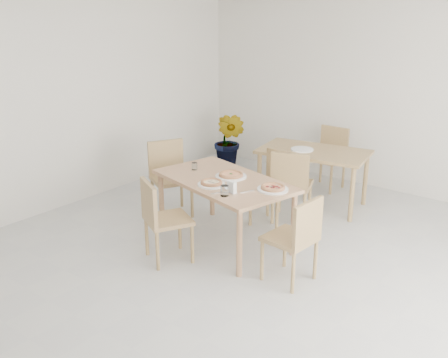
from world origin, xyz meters
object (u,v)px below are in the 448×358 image
Objects in this scene: chair_back_s at (291,181)px; tumbler_a at (225,191)px; pizza_margherita at (231,174)px; plate_empty at (302,149)px; napkin_holder at (232,188)px; main_table at (224,186)px; chair_west at (169,172)px; pizza_pepperoni at (273,187)px; tumbler_b at (195,166)px; second_table at (313,157)px; chair_east at (297,235)px; plate_pepperoni at (273,189)px; potted_plant at (229,141)px; pizza_mushroom at (211,182)px; chair_south at (160,215)px; chair_north at (277,182)px; chair_back_n at (330,153)px; plate_margherita at (231,176)px; plate_mushroom at (211,184)px.

tumbler_a is at bearing 71.21° from chair_back_s.
plate_empty is (0.06, 1.45, -0.02)m from pizza_margherita.
chair_back_s reaches higher than napkin_holder.
main_table is 1.13m from chair_west.
napkin_holder is at bearing -128.41° from pizza_pepperoni.
plate_empty is at bearing 69.79° from tumbler_b.
second_table is at bearing 33.22° from plate_empty.
plate_pepperoni is (-0.49, 0.32, 0.25)m from chair_east.
potted_plant reaches higher than tumbler_a.
pizza_mushroom is 2.74× the size of tumbler_a.
chair_west is at bearing 154.97° from tumbler_a.
main_table is at bearing 94.26° from pizza_mushroom.
chair_south is at bearing -146.67° from tumbler_a.
chair_back_s is at bearing -70.45° from plate_empty.
chair_back_s is (1.39, 0.67, -0.01)m from chair_west.
tumbler_a is 0.92m from tumbler_b.
pizza_margherita is 2.68m from potted_plant.
chair_north reaches higher than pizza_margherita.
chair_south is 0.94m from pizza_margherita.
chair_back_n is (1.15, 2.14, -0.03)m from chair_west.
main_table is 20.22× the size of tumbler_b.
potted_plant reaches higher than chair_west.
chair_east is at bearing -12.02° from tumbler_b.
plate_margherita is 0.52m from napkin_holder.
plate_mushroom is (1.11, -0.50, 0.22)m from chair_west.
tumbler_b reaches higher than main_table.
chair_back_s reaches higher than plate_mushroom.
plate_pepperoni is 0.60m from pizza_margherita.
tumbler_b is (-0.64, -0.77, 0.27)m from chair_north.
napkin_holder is at bearing -128.41° from plate_pepperoni.
potted_plant is (-2.23, 2.16, -0.29)m from plate_pepperoni.
chair_west is 1.15m from plate_margherita.
chair_east is at bearing -42.26° from potted_plant.
chair_north is 2.79× the size of plate_pepperoni.
plate_empty is (-0.08, 0.72, 0.24)m from chair_north.
plate_pepperoni is 2.98× the size of tumbler_a.
tumbler_b reaches higher than pizza_pepperoni.
tumbler_b is at bearing -110.21° from plate_empty.
chair_west is at bearing 179.84° from main_table.
tumbler_b is 1.20m from chair_back_s.
pizza_margherita is 0.50m from tumbler_b.
main_table is 5.21× the size of pizza_pepperoni.
potted_plant is (-1.15, 2.14, -0.33)m from tumbler_b.
chair_south is at bearing -64.79° from potted_plant.
pizza_margherita is at bearing 0.00° from plate_margherita.
potted_plant reaches higher than chair_back_n.
plate_empty is (0.06, 1.79, -0.02)m from pizza_mushroom.
plate_mushroom is 0.65m from plate_pepperoni.
tumbler_b reaches higher than second_table.
pizza_pepperoni is at bearing -90.00° from plate_pepperoni.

